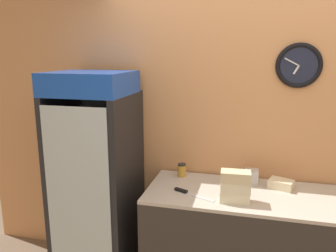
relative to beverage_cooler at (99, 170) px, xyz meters
name	(u,v)px	position (x,y,z in m)	size (l,w,h in m)	color
wall_back	(252,128)	(1.26, 0.34, 0.36)	(5.20, 0.09, 2.70)	tan
prep_counter	(245,248)	(1.26, -0.04, -0.53)	(1.55, 0.67, 0.93)	#332D28
beverage_cooler	(99,170)	(0.00, 0.00, 0.00)	(0.63, 0.67, 1.83)	black
sandwich_stack_bottom	(235,197)	(1.16, -0.21, -0.03)	(0.21, 0.13, 0.08)	beige
sandwich_stack_middle	(235,187)	(1.16, -0.21, 0.05)	(0.22, 0.14, 0.08)	beige
sandwich_stack_top	(236,176)	(1.16, -0.21, 0.13)	(0.21, 0.13, 0.08)	beige
sandwich_flat_left	(281,184)	(1.51, 0.12, -0.03)	(0.21, 0.18, 0.07)	beige
chefs_knife	(189,193)	(0.82, -0.17, -0.06)	(0.33, 0.17, 0.02)	silver
condiment_jar	(182,170)	(0.69, 0.18, -0.01)	(0.07, 0.07, 0.11)	gold
napkin_dispenser	(251,177)	(1.28, 0.16, 0.00)	(0.11, 0.09, 0.12)	#B7B2AD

